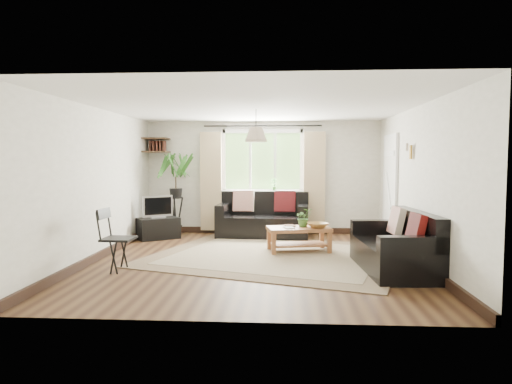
# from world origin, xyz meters

# --- Properties ---
(floor) EXTENTS (5.50, 5.50, 0.00)m
(floor) POSITION_xyz_m (0.00, 0.00, 0.00)
(floor) COLOR black
(floor) RESTS_ON ground
(ceiling) EXTENTS (5.50, 5.50, 0.00)m
(ceiling) POSITION_xyz_m (0.00, 0.00, 2.40)
(ceiling) COLOR white
(ceiling) RESTS_ON floor
(wall_back) EXTENTS (5.00, 0.02, 2.40)m
(wall_back) POSITION_xyz_m (0.00, 2.75, 1.20)
(wall_back) COLOR beige
(wall_back) RESTS_ON floor
(wall_front) EXTENTS (5.00, 0.02, 2.40)m
(wall_front) POSITION_xyz_m (0.00, -2.75, 1.20)
(wall_front) COLOR beige
(wall_front) RESTS_ON floor
(wall_left) EXTENTS (0.02, 5.50, 2.40)m
(wall_left) POSITION_xyz_m (-2.50, 0.00, 1.20)
(wall_left) COLOR beige
(wall_left) RESTS_ON floor
(wall_right) EXTENTS (0.02, 5.50, 2.40)m
(wall_right) POSITION_xyz_m (2.50, 0.00, 1.20)
(wall_right) COLOR beige
(wall_right) RESTS_ON floor
(rug) EXTENTS (4.67, 4.31, 0.02)m
(rug) POSITION_xyz_m (0.33, 0.36, 0.01)
(rug) COLOR #B8AA8E
(rug) RESTS_ON floor
(window) EXTENTS (2.50, 0.16, 2.16)m
(window) POSITION_xyz_m (0.00, 2.71, 1.55)
(window) COLOR white
(window) RESTS_ON wall_back
(door) EXTENTS (0.06, 0.96, 2.06)m
(door) POSITION_xyz_m (2.47, 1.70, 1.00)
(door) COLOR silver
(door) RESTS_ON wall_right
(corner_shelf) EXTENTS (0.50, 0.50, 0.34)m
(corner_shelf) POSITION_xyz_m (-2.25, 2.50, 1.89)
(corner_shelf) COLOR black
(corner_shelf) RESTS_ON wall_back
(pendant_lamp) EXTENTS (0.36, 0.36, 0.54)m
(pendant_lamp) POSITION_xyz_m (0.00, 0.40, 2.05)
(pendant_lamp) COLOR beige
(pendant_lamp) RESTS_ON ceiling
(wall_sconce) EXTENTS (0.12, 0.12, 0.28)m
(wall_sconce) POSITION_xyz_m (2.43, 0.30, 1.74)
(wall_sconce) COLOR beige
(wall_sconce) RESTS_ON wall_right
(sofa_back) EXTENTS (1.90, 1.04, 0.87)m
(sofa_back) POSITION_xyz_m (0.04, 2.23, 0.43)
(sofa_back) COLOR black
(sofa_back) RESTS_ON floor
(sofa_right) EXTENTS (1.78, 0.98, 0.81)m
(sofa_right) POSITION_xyz_m (2.01, -0.57, 0.40)
(sofa_right) COLOR black
(sofa_right) RESTS_ON floor
(coffee_table) EXTENTS (1.14, 0.76, 0.43)m
(coffee_table) POSITION_xyz_m (0.71, 0.70, 0.21)
(coffee_table) COLOR brown
(coffee_table) RESTS_ON floor
(table_plant) EXTENTS (0.35, 0.32, 0.32)m
(table_plant) POSITION_xyz_m (0.80, 0.76, 0.59)
(table_plant) COLOR #356126
(table_plant) RESTS_ON coffee_table
(bowl) EXTENTS (0.46, 0.46, 0.08)m
(bowl) POSITION_xyz_m (1.03, 0.66, 0.47)
(bowl) COLOR olive
(bowl) RESTS_ON coffee_table
(book_a) EXTENTS (0.21, 0.25, 0.02)m
(book_a) POSITION_xyz_m (0.47, 0.55, 0.44)
(book_a) COLOR silver
(book_a) RESTS_ON coffee_table
(book_b) EXTENTS (0.21, 0.25, 0.02)m
(book_b) POSITION_xyz_m (0.49, 0.77, 0.44)
(book_b) COLOR brown
(book_b) RESTS_ON coffee_table
(tv_stand) EXTENTS (0.90, 0.81, 0.42)m
(tv_stand) POSITION_xyz_m (-2.05, 1.84, 0.21)
(tv_stand) COLOR black
(tv_stand) RESTS_ON floor
(tv) EXTENTS (0.61, 0.51, 0.46)m
(tv) POSITION_xyz_m (-2.05, 1.84, 0.66)
(tv) COLOR #A5A5AA
(tv) RESTS_ON tv_stand
(palm_stand) EXTENTS (0.81, 0.81, 1.73)m
(palm_stand) POSITION_xyz_m (-1.80, 2.35, 0.87)
(palm_stand) COLOR black
(palm_stand) RESTS_ON floor
(folding_chair) EXTENTS (0.48, 0.48, 0.89)m
(folding_chair) POSITION_xyz_m (-1.88, -0.80, 0.45)
(folding_chair) COLOR black
(folding_chair) RESTS_ON floor
(sill_plant) EXTENTS (0.14, 0.10, 0.27)m
(sill_plant) POSITION_xyz_m (0.25, 2.63, 1.06)
(sill_plant) COLOR #2D6023
(sill_plant) RESTS_ON window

